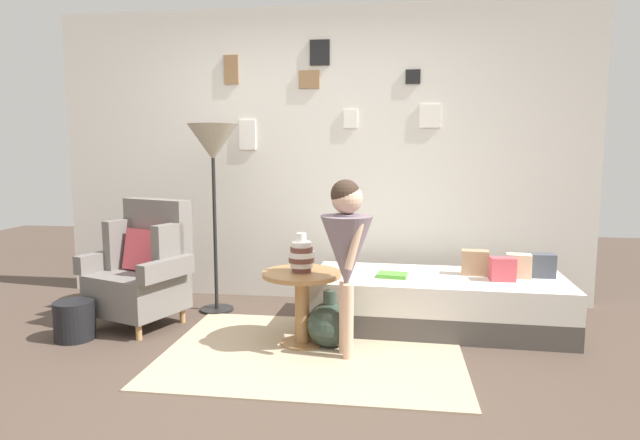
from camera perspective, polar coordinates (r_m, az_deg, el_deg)
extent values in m
plane|color=#4C3D33|center=(3.25, -5.18, -17.18)|extent=(12.00, 12.00, 0.00)
cube|color=silver|center=(4.88, -0.12, 6.77)|extent=(4.80, 0.10, 2.60)
cube|color=white|center=(4.79, 11.58, 10.76)|extent=(0.18, 0.02, 0.20)
cube|color=#5B5B58|center=(4.79, 11.58, 10.77)|extent=(0.14, 0.01, 0.15)
cube|color=olive|center=(4.88, -1.15, 14.69)|extent=(0.18, 0.02, 0.15)
cube|color=silver|center=(4.87, -1.16, 14.70)|extent=(0.14, 0.01, 0.12)
cube|color=white|center=(4.96, -7.70, 8.94)|extent=(0.15, 0.02, 0.26)
cube|color=silver|center=(4.95, -7.71, 8.94)|extent=(0.12, 0.01, 0.21)
cube|color=black|center=(4.90, -0.02, 17.33)|extent=(0.17, 0.02, 0.22)
cube|color=beige|center=(4.89, -0.03, 17.34)|extent=(0.14, 0.01, 0.17)
cube|color=olive|center=(5.05, -9.39, 15.47)|extent=(0.13, 0.02, 0.25)
cube|color=#A3A39B|center=(5.04, -9.41, 15.48)|extent=(0.10, 0.01, 0.20)
cube|color=black|center=(4.82, 9.83, 14.75)|extent=(0.12, 0.02, 0.12)
cube|color=gray|center=(4.81, 9.83, 14.76)|extent=(0.10, 0.01, 0.09)
cube|color=white|center=(4.80, 3.24, 10.67)|extent=(0.12, 0.02, 0.16)
cube|color=#ACACAB|center=(4.80, 3.23, 10.67)|extent=(0.09, 0.01, 0.13)
cube|color=tan|center=(3.72, -0.74, -13.85)|extent=(1.98, 1.47, 0.01)
cylinder|color=tan|center=(4.50, -22.90, -9.90)|extent=(0.04, 0.04, 0.12)
cylinder|color=tan|center=(4.15, -18.67, -11.15)|extent=(0.04, 0.04, 0.12)
cylinder|color=tan|center=(4.78, -18.66, -8.71)|extent=(0.04, 0.04, 0.12)
cylinder|color=tan|center=(4.45, -14.38, -9.74)|extent=(0.04, 0.04, 0.12)
cube|color=slate|center=(4.40, -18.78, -7.23)|extent=(0.76, 0.73, 0.30)
cube|color=slate|center=(4.48, -16.84, -1.37)|extent=(0.61, 0.34, 0.55)
cube|color=slate|center=(4.59, -20.26, -2.34)|extent=(0.18, 0.32, 0.39)
cube|color=slate|center=(4.22, -15.58, -2.98)|extent=(0.18, 0.32, 0.39)
cube|color=slate|center=(4.59, -21.88, -3.98)|extent=(0.26, 0.50, 0.14)
cube|color=slate|center=(4.11, -15.96, -5.00)|extent=(0.26, 0.50, 0.14)
cube|color=#D64C56|center=(4.40, -18.01, -3.07)|extent=(0.39, 0.28, 0.33)
cube|color=#4C4742|center=(4.29, 12.28, -9.87)|extent=(1.93, 0.86, 0.18)
cube|color=silver|center=(4.24, 12.35, -7.29)|extent=(1.93, 0.86, 0.22)
cube|color=#474C56|center=(4.40, 22.46, -4.48)|extent=(0.19, 0.12, 0.18)
cube|color=beige|center=(4.32, 20.32, -4.58)|extent=(0.19, 0.14, 0.18)
cube|color=#D64C56|center=(4.18, 18.78, -4.95)|extent=(0.18, 0.13, 0.17)
cube|color=tan|center=(4.31, 16.10, -4.36)|extent=(0.21, 0.14, 0.19)
cylinder|color=#9E7042|center=(3.87, -1.90, -12.90)|extent=(0.30, 0.30, 0.02)
cylinder|color=#9E7042|center=(3.79, -1.91, -9.43)|extent=(0.10, 0.10, 0.47)
cylinder|color=#9E7042|center=(3.73, -1.93, -5.74)|extent=(0.55, 0.55, 0.03)
cylinder|color=brown|center=(3.72, -1.96, -5.26)|extent=(0.13, 0.13, 0.04)
cylinder|color=white|center=(3.71, -1.97, -4.73)|extent=(0.16, 0.16, 0.04)
cylinder|color=brown|center=(3.70, -1.97, -4.20)|extent=(0.18, 0.18, 0.04)
cylinder|color=white|center=(3.70, -1.97, -3.67)|extent=(0.18, 0.18, 0.04)
cylinder|color=brown|center=(3.69, -1.97, -3.13)|extent=(0.16, 0.16, 0.04)
cylinder|color=white|center=(3.68, -1.98, -2.60)|extent=(0.13, 0.13, 0.04)
cylinder|color=white|center=(3.67, -1.98, -1.87)|extent=(0.07, 0.07, 0.06)
cylinder|color=black|center=(4.72, -10.88, -9.28)|extent=(0.28, 0.28, 0.02)
cylinder|color=black|center=(4.56, -11.10, -0.26)|extent=(0.03, 0.03, 1.47)
cone|color=#9E937F|center=(4.52, -11.31, 8.08)|extent=(0.41, 0.41, 0.30)
cylinder|color=#D8AD8E|center=(3.53, 3.00, -10.79)|extent=(0.07, 0.07, 0.50)
cylinder|color=#D8AD8E|center=(3.63, 2.60, -10.31)|extent=(0.07, 0.07, 0.50)
cone|color=slate|center=(3.47, 2.84, -3.43)|extent=(0.34, 0.34, 0.47)
cylinder|color=slate|center=(3.44, 2.86, -0.85)|extent=(0.17, 0.17, 0.18)
cylinder|color=#D8AD8E|center=(3.35, 3.69, -2.65)|extent=(0.14, 0.09, 0.32)
cylinder|color=#D8AD8E|center=(3.58, 2.68, -2.00)|extent=(0.14, 0.09, 0.32)
sphere|color=#D8AD8E|center=(3.42, 2.88, 2.31)|extent=(0.20, 0.20, 0.20)
sphere|color=#38281E|center=(3.42, 2.72, 2.73)|extent=(0.19, 0.19, 0.19)
cube|color=#55A939|center=(4.12, 7.68, -5.82)|extent=(0.24, 0.19, 0.03)
sphere|color=#2D3D33|center=(3.78, 1.01, -11.03)|extent=(0.31, 0.31, 0.31)
cylinder|color=#2D3D33|center=(3.72, 1.02, -8.15)|extent=(0.09, 0.09, 0.09)
cylinder|color=black|center=(4.30, -24.61, -9.66)|extent=(0.28, 0.28, 0.28)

